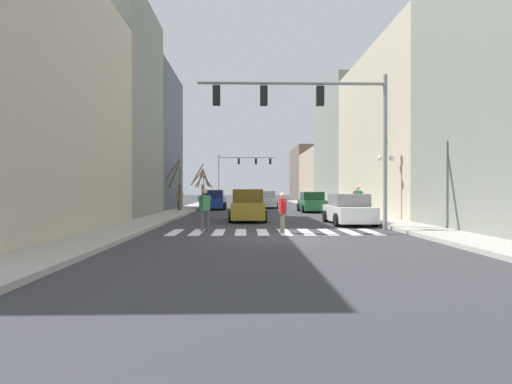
# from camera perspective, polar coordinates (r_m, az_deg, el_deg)

# --- Properties ---
(ground_plane) EXTENTS (240.00, 240.00, 0.00)m
(ground_plane) POSITION_cam_1_polar(r_m,az_deg,el_deg) (14.71, 3.02, -6.50)
(ground_plane) COLOR #38383D
(sidewalk_left) EXTENTS (2.06, 90.00, 0.15)m
(sidewalk_left) POSITION_cam_1_polar(r_m,az_deg,el_deg) (15.51, -20.72, -5.89)
(sidewalk_left) COLOR #ADA89E
(sidewalk_left) RESTS_ON ground_plane
(sidewalk_right) EXTENTS (2.06, 90.00, 0.15)m
(sidewalk_right) POSITION_cam_1_polar(r_m,az_deg,el_deg) (16.41, 25.36, -5.56)
(sidewalk_right) COLOR #ADA89E
(sidewalk_right) RESTS_ON ground_plane
(building_row_left) EXTENTS (6.00, 30.50, 13.62)m
(building_row_left) POSITION_cam_1_polar(r_m,az_deg,el_deg) (26.37, -22.01, 9.38)
(building_row_left) COLOR #BCB299
(building_row_left) RESTS_ON ground_plane
(building_row_right) EXTENTS (6.00, 67.38, 13.03)m
(building_row_right) POSITION_cam_1_polar(r_m,az_deg,el_deg) (40.99, 14.73, 5.59)
(building_row_right) COLOR gray
(building_row_right) RESTS_ON ground_plane
(crosswalk_stripes) EXTENTS (8.55, 2.60, 0.01)m
(crosswalk_stripes) POSITION_cam_1_polar(r_m,az_deg,el_deg) (16.55, 2.50, -5.73)
(crosswalk_stripes) COLOR white
(crosswalk_stripes) RESTS_ON ground_plane
(traffic_signal_near) EXTENTS (8.26, 0.28, 6.77)m
(traffic_signal_near) POSITION_cam_1_polar(r_m,az_deg,el_deg) (17.85, 8.66, 11.09)
(traffic_signal_near) COLOR gray
(traffic_signal_near) RESTS_ON ground_plane
(traffic_signal_far) EXTENTS (8.22, 0.28, 6.73)m
(traffic_signal_far) POSITION_cam_1_polar(r_m,az_deg,el_deg) (56.66, -2.32, 3.67)
(traffic_signal_far) COLOR gray
(traffic_signal_far) RESTS_ON ground_plane
(street_lamp_right_corner) EXTENTS (0.95, 0.36, 4.40)m
(street_lamp_right_corner) POSITION_cam_1_polar(r_m,az_deg,el_deg) (22.91, 18.03, 4.09)
(street_lamp_right_corner) COLOR black
(street_lamp_right_corner) RESTS_ON sidewalk_right
(car_parked_right_mid) EXTENTS (2.17, 4.44, 1.62)m
(car_parked_right_mid) POSITION_cam_1_polar(r_m,az_deg,el_deg) (38.33, 1.32, -1.15)
(car_parked_right_mid) COLOR silver
(car_parked_right_mid) RESTS_ON ground_plane
(car_parked_left_mid) EXTENTS (1.98, 4.24, 1.58)m
(car_parked_left_mid) POSITION_cam_1_polar(r_m,az_deg,el_deg) (31.75, 7.99, -1.50)
(car_parked_left_mid) COLOR #236B38
(car_parked_left_mid) RESTS_ON ground_plane
(car_parked_right_near) EXTENTS (2.04, 4.28, 1.54)m
(car_parked_right_near) POSITION_cam_1_polar(r_m,az_deg,el_deg) (20.75, 13.05, -2.52)
(car_parked_right_near) COLOR white
(car_parked_right_near) RESTS_ON ground_plane
(car_driving_toward_lane) EXTENTS (2.03, 4.68, 1.77)m
(car_driving_toward_lane) POSITION_cam_1_polar(r_m,az_deg,el_deg) (22.57, -1.19, -2.03)
(car_driving_toward_lane) COLOR #A38423
(car_driving_toward_lane) RESTS_ON ground_plane
(car_parked_left_far) EXTENTS (2.17, 4.23, 1.73)m
(car_parked_left_far) POSITION_cam_1_polar(r_m,az_deg,el_deg) (35.55, -6.10, -1.20)
(car_parked_left_far) COLOR navy
(car_parked_left_far) RESTS_ON ground_plane
(pedestrian_on_left_sidewalk) EXTENTS (0.58, 0.64, 1.79)m
(pedestrian_on_left_sidewalk) POSITION_cam_1_polar(r_m,az_deg,el_deg) (17.04, -7.35, -1.99)
(pedestrian_on_left_sidewalk) COLOR #4C4C51
(pedestrian_on_left_sidewalk) RESTS_ON ground_plane
(pedestrian_near_right_corner) EXTENTS (0.65, 0.59, 1.83)m
(pedestrian_near_right_corner) POSITION_cam_1_polar(r_m,az_deg,el_deg) (27.91, 14.36, -0.75)
(pedestrian_near_right_corner) COLOR #282D47
(pedestrian_near_right_corner) RESTS_ON sidewalk_right
(pedestrian_waiting_at_curb) EXTENTS (0.26, 0.71, 1.64)m
(pedestrian_waiting_at_curb) POSITION_cam_1_polar(r_m,az_deg,el_deg) (16.13, 3.82, -2.43)
(pedestrian_waiting_at_curb) COLOR #7A705B
(pedestrian_waiting_at_curb) RESTS_ON ground_plane
(pedestrian_crossing_street) EXTENTS (0.68, 0.28, 1.58)m
(pedestrian_crossing_street) POSITION_cam_1_polar(r_m,az_deg,el_deg) (32.29, -10.83, -0.86)
(pedestrian_crossing_street) COLOR #4C4C51
(pedestrian_crossing_street) RESTS_ON sidewalk_left
(street_tree_left_near) EXTENTS (1.63, 2.06, 3.96)m
(street_tree_left_near) POSITION_cam_1_polar(r_m,az_deg,el_deg) (44.19, -7.64, 0.72)
(street_tree_left_near) COLOR brown
(street_tree_left_near) RESTS_ON sidewalk_left
(street_tree_left_far) EXTENTS (2.57, 1.11, 4.62)m
(street_tree_left_far) POSITION_cam_1_polar(r_m,az_deg,el_deg) (46.63, -7.75, 0.99)
(street_tree_left_far) COLOR brown
(street_tree_left_far) RESTS_ON sidewalk_left
(street_tree_right_far) EXTENTS (1.65, 0.94, 4.05)m
(street_tree_right_far) POSITION_cam_1_polar(r_m,az_deg,el_deg) (31.72, -11.19, 0.71)
(street_tree_right_far) COLOR brown
(street_tree_right_far) RESTS_ON sidewalk_left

